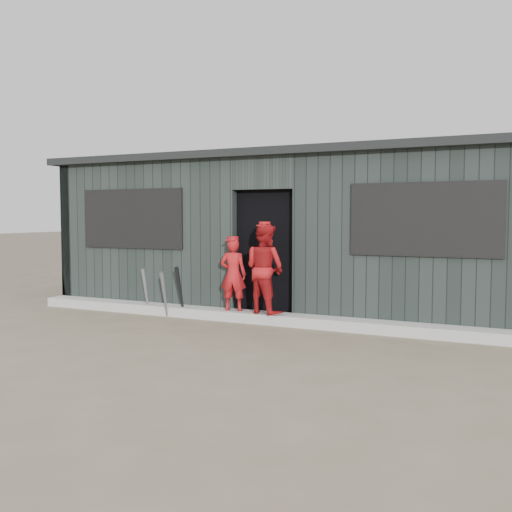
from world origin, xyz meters
The scene contains 9 objects.
ground centered at (0.00, 0.00, 0.00)m, with size 80.00×80.00×0.00m, color brown.
curb centered at (0.00, 1.82, 0.07)m, with size 8.00×0.36×0.15m, color #A5A5A0.
bat_left centered at (-1.93, 1.70, 0.37)m, with size 0.07×0.07×0.75m, color gray.
bat_mid centered at (-1.48, 1.56, 0.36)m, with size 0.07×0.07×0.73m, color slate.
bat_right centered at (-1.29, 1.73, 0.40)m, with size 0.07×0.07×0.81m, color black.
player_red_left centered at (-0.39, 1.81, 0.71)m, with size 0.41×0.27×1.11m, color #B01519.
player_red_right centered at (0.14, 1.80, 0.82)m, with size 0.65×0.51×1.34m, color #A61416.
player_grey_back centered at (0.45, 2.39, 0.64)m, with size 0.63×0.41×1.29m, color #B3B3B3.
dugout centered at (0.00, 3.50, 1.29)m, with size 8.30×3.30×2.62m.
Camera 1 is at (3.57, -5.88, 1.59)m, focal length 40.00 mm.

